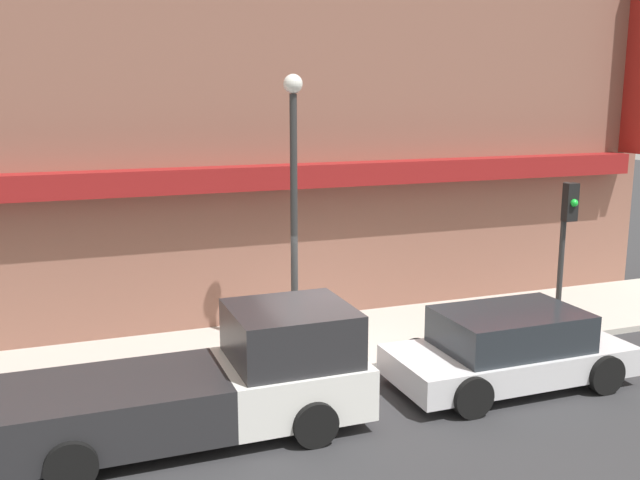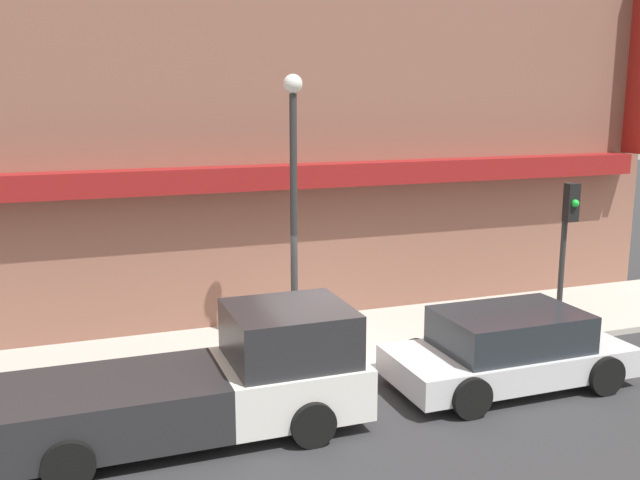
{
  "view_description": "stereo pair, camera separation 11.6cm",
  "coord_description": "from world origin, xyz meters",
  "px_view_note": "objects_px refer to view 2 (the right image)",
  "views": [
    {
      "loc": [
        -4.68,
        -11.64,
        5.14
      ],
      "look_at": [
        0.18,
        1.29,
        2.34
      ],
      "focal_mm": 40.0,
      "sensor_mm": 36.0,
      "label": 1
    },
    {
      "loc": [
        -4.57,
        -11.68,
        5.14
      ],
      "look_at": [
        0.18,
        1.29,
        2.34
      ],
      "focal_mm": 40.0,
      "sensor_mm": 36.0,
      "label": 2
    }
  ],
  "objects_px": {
    "fire_hydrant": "(462,325)",
    "traffic_light": "(567,230)",
    "pickup_truck": "(211,382)",
    "parked_car": "(509,349)",
    "street_lamp": "(294,183)"
  },
  "relations": [
    {
      "from": "fire_hydrant",
      "to": "traffic_light",
      "type": "xyz_separation_m",
      "value": [
        2.3,
        -0.25,
        1.91
      ]
    },
    {
      "from": "parked_car",
      "to": "pickup_truck",
      "type": "bearing_deg",
      "value": -178.38
    },
    {
      "from": "pickup_truck",
      "to": "fire_hydrant",
      "type": "relative_size",
      "value": 8.58
    },
    {
      "from": "pickup_truck",
      "to": "traffic_light",
      "type": "bearing_deg",
      "value": 12.3
    },
    {
      "from": "parked_car",
      "to": "street_lamp",
      "type": "bearing_deg",
      "value": 143.24
    },
    {
      "from": "fire_hydrant",
      "to": "traffic_light",
      "type": "relative_size",
      "value": 0.2
    },
    {
      "from": "fire_hydrant",
      "to": "street_lamp",
      "type": "height_order",
      "value": "street_lamp"
    },
    {
      "from": "street_lamp",
      "to": "traffic_light",
      "type": "distance_m",
      "value": 5.98
    },
    {
      "from": "pickup_truck",
      "to": "traffic_light",
      "type": "distance_m",
      "value": 8.36
    },
    {
      "from": "pickup_truck",
      "to": "traffic_light",
      "type": "xyz_separation_m",
      "value": [
        8.01,
        1.84,
        1.55
      ]
    },
    {
      "from": "fire_hydrant",
      "to": "traffic_light",
      "type": "distance_m",
      "value": 3.0
    },
    {
      "from": "parked_car",
      "to": "traffic_light",
      "type": "height_order",
      "value": "traffic_light"
    },
    {
      "from": "fire_hydrant",
      "to": "street_lamp",
      "type": "bearing_deg",
      "value": 172.63
    },
    {
      "from": "fire_hydrant",
      "to": "pickup_truck",
      "type": "bearing_deg",
      "value": -159.93
    },
    {
      "from": "traffic_light",
      "to": "parked_car",
      "type": "bearing_deg",
      "value": -144.92
    }
  ]
}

